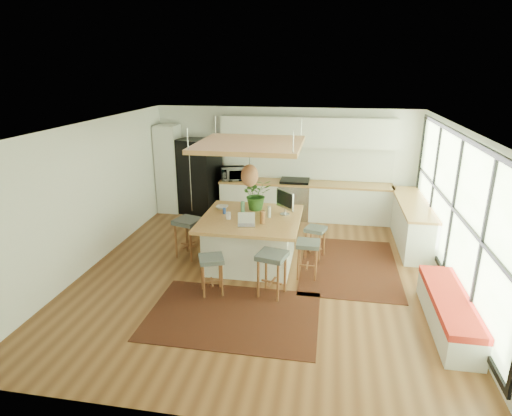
% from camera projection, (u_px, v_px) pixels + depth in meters
% --- Properties ---
extents(floor, '(7.00, 7.00, 0.00)m').
position_uv_depth(floor, '(262.00, 273.00, 7.89)').
color(floor, brown).
rests_on(floor, ground).
extents(ceiling, '(7.00, 7.00, 0.00)m').
position_uv_depth(ceiling, '(263.00, 126.00, 7.03)').
color(ceiling, white).
rests_on(ceiling, ground).
extents(wall_back, '(6.50, 0.00, 6.50)m').
position_uv_depth(wall_back, '(284.00, 162.00, 10.73)').
color(wall_back, white).
rests_on(wall_back, ground).
extents(wall_front, '(6.50, 0.00, 6.50)m').
position_uv_depth(wall_front, '(205.00, 311.00, 4.19)').
color(wall_front, white).
rests_on(wall_front, ground).
extents(wall_left, '(0.00, 7.00, 7.00)m').
position_uv_depth(wall_left, '(92.00, 195.00, 8.00)').
color(wall_left, white).
rests_on(wall_left, ground).
extents(wall_right, '(0.00, 7.00, 7.00)m').
position_uv_depth(wall_right, '(459.00, 215.00, 6.92)').
color(wall_right, white).
rests_on(wall_right, ground).
extents(window_wall, '(0.10, 6.20, 2.60)m').
position_uv_depth(window_wall, '(458.00, 212.00, 6.91)').
color(window_wall, black).
rests_on(window_wall, wall_right).
extents(pantry, '(0.55, 0.60, 2.25)m').
position_uv_depth(pantry, '(169.00, 169.00, 10.99)').
color(pantry, silver).
rests_on(pantry, floor).
extents(back_counter_base, '(4.20, 0.60, 0.88)m').
position_uv_depth(back_counter_base, '(304.00, 201.00, 10.63)').
color(back_counter_base, silver).
rests_on(back_counter_base, floor).
extents(back_counter_top, '(4.24, 0.64, 0.05)m').
position_uv_depth(back_counter_top, '(305.00, 184.00, 10.48)').
color(back_counter_top, '#A56E3A').
rests_on(back_counter_top, back_counter_base).
extents(backsplash, '(4.20, 0.02, 0.80)m').
position_uv_depth(backsplash, '(306.00, 163.00, 10.62)').
color(backsplash, white).
rests_on(backsplash, wall_back).
extents(upper_cabinets, '(4.20, 0.34, 0.70)m').
position_uv_depth(upper_cabinets, '(307.00, 132.00, 10.22)').
color(upper_cabinets, silver).
rests_on(upper_cabinets, wall_back).
extents(range, '(0.76, 0.62, 1.00)m').
position_uv_depth(range, '(294.00, 199.00, 10.65)').
color(range, '#A5A5AA').
rests_on(range, floor).
extents(right_counter_base, '(0.60, 2.50, 0.88)m').
position_uv_depth(right_counter_base, '(412.00, 223.00, 9.13)').
color(right_counter_base, silver).
rests_on(right_counter_base, floor).
extents(right_counter_top, '(0.64, 2.54, 0.05)m').
position_uv_depth(right_counter_top, '(414.00, 203.00, 8.99)').
color(right_counter_top, '#A56E3A').
rests_on(right_counter_top, right_counter_base).
extents(window_bench, '(0.52, 2.00, 0.50)m').
position_uv_depth(window_bench, '(449.00, 311.00, 6.20)').
color(window_bench, silver).
rests_on(window_bench, floor).
extents(ceiling_panel, '(1.86, 1.86, 0.80)m').
position_uv_depth(ceiling_panel, '(250.00, 159.00, 7.66)').
color(ceiling_panel, '#A56E3A').
rests_on(ceiling_panel, ceiling).
extents(rug_near, '(2.60, 1.80, 0.01)m').
position_uv_depth(rug_near, '(233.00, 315.00, 6.55)').
color(rug_near, black).
rests_on(rug_near, floor).
extents(rug_right, '(1.80, 2.60, 0.01)m').
position_uv_depth(rug_right, '(349.00, 266.00, 8.17)').
color(rug_right, black).
rests_on(rug_right, floor).
extents(fridge, '(1.13, 0.99, 1.92)m').
position_uv_depth(fridge, '(200.00, 178.00, 10.90)').
color(fridge, black).
rests_on(fridge, floor).
extents(island, '(1.85, 1.85, 0.93)m').
position_uv_depth(island, '(251.00, 240.00, 8.20)').
color(island, '#A56E3A').
rests_on(island, floor).
extents(stool_near_left, '(0.51, 0.51, 0.67)m').
position_uv_depth(stool_near_left, '(212.00, 274.00, 7.09)').
color(stool_near_left, '#3F4546').
rests_on(stool_near_left, floor).
extents(stool_near_right, '(0.54, 0.54, 0.76)m').
position_uv_depth(stool_near_right, '(272.00, 276.00, 7.04)').
color(stool_near_right, '#3F4546').
rests_on(stool_near_right, floor).
extents(stool_right_front, '(0.41, 0.41, 0.68)m').
position_uv_depth(stool_right_front, '(308.00, 259.00, 7.66)').
color(stool_right_front, '#3F4546').
rests_on(stool_right_front, floor).
extents(stool_right_back, '(0.47, 0.47, 0.63)m').
position_uv_depth(stool_right_back, '(315.00, 241.00, 8.45)').
color(stool_right_back, '#3F4546').
rests_on(stool_right_back, floor).
extents(stool_left_side, '(0.59, 0.59, 0.80)m').
position_uv_depth(stool_left_side, '(189.00, 240.00, 8.49)').
color(stool_left_side, '#3F4546').
rests_on(stool_left_side, floor).
extents(laptop, '(0.36, 0.38, 0.23)m').
position_uv_depth(laptop, '(246.00, 219.00, 7.59)').
color(laptop, '#A5A5AA').
rests_on(laptop, island).
extents(monitor, '(0.49, 0.51, 0.48)m').
position_uv_depth(monitor, '(285.00, 202.00, 8.12)').
color(monitor, '#A5A5AA').
rests_on(monitor, island).
extents(microwave, '(0.65, 0.48, 0.40)m').
position_uv_depth(microwave, '(233.00, 172.00, 10.66)').
color(microwave, '#A5A5AA').
rests_on(microwave, back_counter_top).
extents(island_plant, '(0.78, 0.80, 0.48)m').
position_uv_depth(island_plant, '(257.00, 198.00, 8.43)').
color(island_plant, '#1E4C19').
rests_on(island_plant, island).
extents(island_bowl, '(0.24, 0.24, 0.06)m').
position_uv_depth(island_bowl, '(222.00, 207.00, 8.53)').
color(island_bowl, silver).
rests_on(island_bowl, island).
extents(island_bottle_0, '(0.07, 0.07, 0.19)m').
position_uv_depth(island_bottle_0, '(224.00, 209.00, 8.21)').
color(island_bottle_0, blue).
rests_on(island_bottle_0, island).
extents(island_bottle_1, '(0.07, 0.07, 0.19)m').
position_uv_depth(island_bottle_1, '(228.00, 214.00, 7.95)').
color(island_bottle_1, white).
rests_on(island_bottle_1, island).
extents(island_bottle_2, '(0.07, 0.07, 0.19)m').
position_uv_depth(island_bottle_2, '(262.00, 219.00, 7.70)').
color(island_bottle_2, brown).
rests_on(island_bottle_2, island).
extents(island_bottle_3, '(0.07, 0.07, 0.19)m').
position_uv_depth(island_bottle_3, '(270.00, 213.00, 8.01)').
color(island_bottle_3, silver).
rests_on(island_bottle_3, island).
extents(island_bottle_4, '(0.07, 0.07, 0.19)m').
position_uv_depth(island_bottle_4, '(243.00, 208.00, 8.29)').
color(island_bottle_4, '#579168').
rests_on(island_bottle_4, island).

